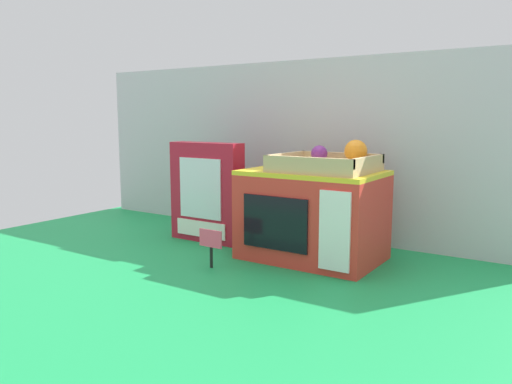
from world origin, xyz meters
TOP-DOWN VIEW (x-y plane):
  - ground_plane at (0.00, 0.00)m, footprint 1.70×1.70m
  - display_back_panel at (0.00, 0.27)m, footprint 1.61×0.03m
  - toy_microwave at (0.21, 0.02)m, footprint 0.36×0.25m
  - food_groups_crate at (0.26, 0.03)m, footprint 0.25×0.21m
  - cookie_set_box at (-0.15, 0.02)m, footprint 0.25×0.06m
  - price_sign at (0.04, -0.20)m, footprint 0.07×0.01m

SIDE VIEW (x-z plane):
  - ground_plane at x=0.00m, z-range 0.00..0.00m
  - price_sign at x=0.04m, z-range 0.02..0.12m
  - toy_microwave at x=0.21m, z-range 0.00..0.24m
  - cookie_set_box at x=-0.15m, z-range 0.00..0.31m
  - food_groups_crate at x=0.26m, z-range 0.22..0.31m
  - display_back_panel at x=0.00m, z-range 0.00..0.57m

